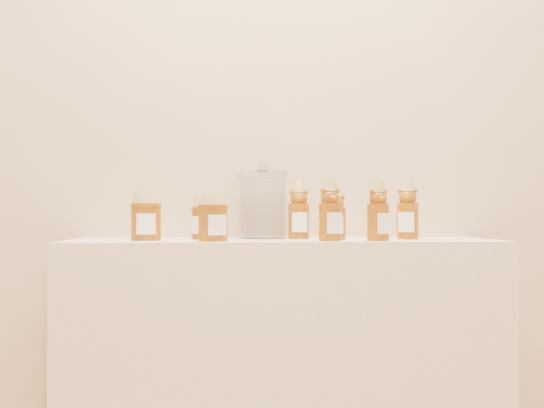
{
  "coord_description": "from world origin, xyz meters",
  "views": [
    {
      "loc": [
        -0.14,
        -0.38,
        0.97
      ],
      "look_at": [
        -0.03,
        1.52,
        1.0
      ],
      "focal_mm": 45.0,
      "sensor_mm": 36.0,
      "label": 1
    }
  ],
  "objects_px": {
    "bear_bottle_back_left": "(299,206)",
    "honey_jar_left": "(146,216)",
    "bear_bottle_front_left": "(330,206)",
    "glass_canister": "(263,202)",
    "display_table": "(282,399)"
  },
  "relations": [
    {
      "from": "glass_canister",
      "to": "bear_bottle_front_left",
      "type": "bearing_deg",
      "value": -52.35
    },
    {
      "from": "display_table",
      "to": "bear_bottle_front_left",
      "type": "xyz_separation_m",
      "value": [
        0.12,
        -0.13,
        0.54
      ]
    },
    {
      "from": "glass_canister",
      "to": "bear_bottle_back_left",
      "type": "bearing_deg",
      "value": -24.63
    },
    {
      "from": "display_table",
      "to": "glass_canister",
      "type": "xyz_separation_m",
      "value": [
        -0.05,
        0.09,
        0.56
      ]
    },
    {
      "from": "bear_bottle_back_left",
      "to": "glass_canister",
      "type": "height_order",
      "value": "glass_canister"
    },
    {
      "from": "bear_bottle_back_left",
      "to": "honey_jar_left",
      "type": "bearing_deg",
      "value": -165.59
    },
    {
      "from": "display_table",
      "to": "glass_canister",
      "type": "distance_m",
      "value": 0.57
    },
    {
      "from": "bear_bottle_front_left",
      "to": "glass_canister",
      "type": "relative_size",
      "value": 0.87
    },
    {
      "from": "bear_bottle_back_left",
      "to": "bear_bottle_front_left",
      "type": "distance_m",
      "value": 0.18
    },
    {
      "from": "bear_bottle_back_left",
      "to": "bear_bottle_front_left",
      "type": "bearing_deg",
      "value": -67.67
    },
    {
      "from": "bear_bottle_front_left",
      "to": "glass_canister",
      "type": "bearing_deg",
      "value": 112.33
    },
    {
      "from": "glass_canister",
      "to": "honey_jar_left",
      "type": "bearing_deg",
      "value": -155.68
    },
    {
      "from": "bear_bottle_front_left",
      "to": "glass_canister",
      "type": "height_order",
      "value": "glass_canister"
    },
    {
      "from": "bear_bottle_front_left",
      "to": "honey_jar_left",
      "type": "relative_size",
      "value": 1.41
    },
    {
      "from": "bear_bottle_front_left",
      "to": "honey_jar_left",
      "type": "xyz_separation_m",
      "value": [
        -0.49,
        0.07,
        -0.03
      ]
    }
  ]
}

